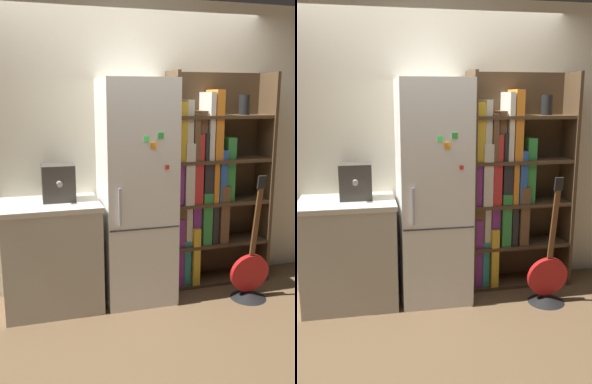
% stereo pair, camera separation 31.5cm
% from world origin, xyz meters
% --- Properties ---
extents(ground_plane, '(16.00, 16.00, 0.00)m').
position_xyz_m(ground_plane, '(0.00, 0.00, 0.00)').
color(ground_plane, brown).
extents(wall_back, '(8.00, 0.05, 2.60)m').
position_xyz_m(wall_back, '(0.00, 0.47, 1.30)').
color(wall_back, beige).
rests_on(wall_back, ground_plane).
extents(refrigerator, '(0.60, 0.60, 1.91)m').
position_xyz_m(refrigerator, '(-0.00, 0.16, 0.96)').
color(refrigerator, white).
rests_on(refrigerator, ground_plane).
extents(bookshelf, '(0.97, 0.34, 1.98)m').
position_xyz_m(bookshelf, '(0.71, 0.30, 0.96)').
color(bookshelf, '#4C3823').
rests_on(bookshelf, ground_plane).
extents(kitchen_counter, '(0.80, 0.59, 0.91)m').
position_xyz_m(kitchen_counter, '(-0.73, 0.16, 0.46)').
color(kitchen_counter, '#BCB7A8').
rests_on(kitchen_counter, ground_plane).
extents(espresso_machine, '(0.27, 0.30, 0.30)m').
position_xyz_m(espresso_machine, '(-0.65, 0.22, 1.07)').
color(espresso_machine, '#38332D').
rests_on(espresso_machine, kitchen_counter).
extents(guitar, '(0.36, 0.32, 1.14)m').
position_xyz_m(guitar, '(0.95, -0.17, 0.17)').
color(guitar, black).
rests_on(guitar, ground_plane).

